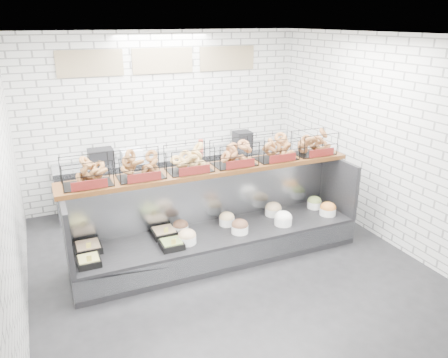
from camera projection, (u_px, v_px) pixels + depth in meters
name	position (u px, v px, depth m)	size (l,w,h in m)	color
ground	(228.00, 266.00, 5.93)	(5.50, 5.50, 0.00)	black
room_shell	(209.00, 108.00, 5.74)	(5.02, 5.51, 3.01)	silver
display_case	(218.00, 234.00, 6.12)	(4.00, 0.90, 1.20)	black
bagel_shelf	(212.00, 158.00, 5.90)	(4.10, 0.50, 0.40)	#3E210D
prep_counter	(173.00, 178.00, 7.86)	(4.00, 0.60, 1.20)	#93969B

